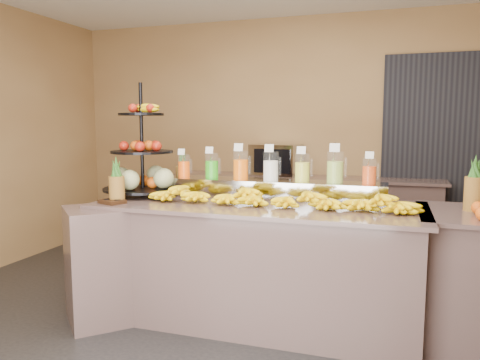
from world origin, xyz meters
The scene contains 18 objects.
ground centered at (0.00, 0.00, 0.00)m, with size 6.00×6.00×0.00m, color black.
room_envelope centered at (0.19, 0.79, 1.88)m, with size 6.04×5.02×2.82m.
buffet_counter centered at (-0.12, 0.26, 0.47)m, with size 2.75×1.25×0.93m.
back_ledge centered at (0.00, 2.25, 0.47)m, with size 3.10×0.55×0.93m.
pitcher_tray centered at (0.03, 0.58, 1.01)m, with size 1.85×0.30×0.15m, color gray.
juice_pitcher_orange_a centered at (-0.75, 0.58, 1.17)m, with size 0.11×0.11×0.26m.
juice_pitcher_green centered at (-0.49, 0.58, 1.17)m, with size 0.12×0.12×0.28m.
juice_pitcher_orange_b centered at (-0.23, 0.58, 1.18)m, with size 0.13×0.13×0.31m.
juice_pitcher_milk centered at (0.03, 0.58, 1.18)m, with size 0.13×0.13×0.31m.
juice_pitcher_lemon centered at (0.29, 0.58, 1.18)m, with size 0.12×0.13×0.29m.
juice_pitcher_lime centered at (0.55, 0.58, 1.19)m, with size 0.13×0.14×0.32m.
juice_pitcher_orange_c centered at (0.81, 0.58, 1.17)m, with size 0.11×0.11×0.26m.
banana_heap centered at (0.15, 0.25, 1.00)m, with size 2.04×0.18×0.17m.
fruit_stand centered at (-1.02, 0.42, 1.17)m, with size 0.81×0.81×0.95m.
condiment_caddy centered at (-1.07, -0.05, 0.94)m, with size 0.19×0.14×0.03m, color #321C0D.
pineapple_left_a centered at (-1.06, 0.00, 1.06)m, with size 0.12×0.12×0.37m.
pineapple_left_b centered at (-0.83, 0.71, 1.07)m, with size 0.12×0.12×0.39m.
oven_warmer centered at (-0.33, 2.25, 1.11)m, with size 0.55×0.39×0.37m, color gray.
Camera 1 is at (0.98, -3.12, 1.55)m, focal length 35.00 mm.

